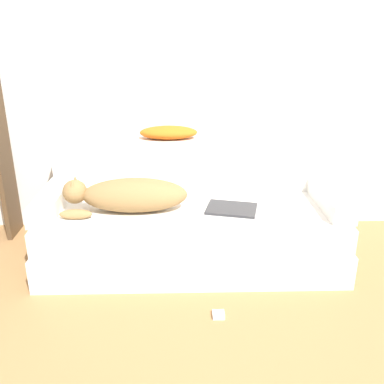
# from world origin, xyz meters

# --- Properties ---
(wall_back) EXTENTS (7.99, 0.06, 2.70)m
(wall_back) POSITION_xyz_m (0.00, 2.39, 1.35)
(wall_back) COLOR silver
(wall_back) RESTS_ON ground_plane
(couch) EXTENTS (2.05, 0.84, 0.41)m
(couch) POSITION_xyz_m (-0.21, 1.74, 0.20)
(couch) COLOR silver
(couch) RESTS_ON ground_plane
(couch_backrest) EXTENTS (2.01, 0.15, 0.40)m
(couch_backrest) POSITION_xyz_m (-0.21, 2.09, 0.61)
(couch_backrest) COLOR silver
(couch_backrest) RESTS_ON couch
(couch_arm_left) EXTENTS (0.15, 0.65, 0.12)m
(couch_arm_left) POSITION_xyz_m (-1.16, 1.74, 0.47)
(couch_arm_left) COLOR silver
(couch_arm_left) RESTS_ON couch
(couch_arm_right) EXTENTS (0.15, 0.65, 0.12)m
(couch_arm_right) POSITION_xyz_m (0.74, 1.74, 0.47)
(couch_arm_right) COLOR silver
(couch_arm_right) RESTS_ON couch
(dog) EXTENTS (0.83, 0.30, 0.24)m
(dog) POSITION_xyz_m (-0.63, 1.70, 0.53)
(dog) COLOR olive
(dog) RESTS_ON couch
(laptop) EXTENTS (0.38, 0.31, 0.02)m
(laptop) POSITION_xyz_m (0.06, 1.69, 0.42)
(laptop) COLOR #2D2D30
(laptop) RESTS_ON couch
(throw_pillow) EXTENTS (0.42, 0.21, 0.09)m
(throw_pillow) POSITION_xyz_m (-0.37, 2.10, 0.85)
(throw_pillow) COLOR orange
(throw_pillow) RESTS_ON couch_backrest
(power_adapter) EXTENTS (0.07, 0.07, 0.02)m
(power_adapter) POSITION_xyz_m (-0.07, 1.09, 0.01)
(power_adapter) COLOR white
(power_adapter) RESTS_ON ground_plane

